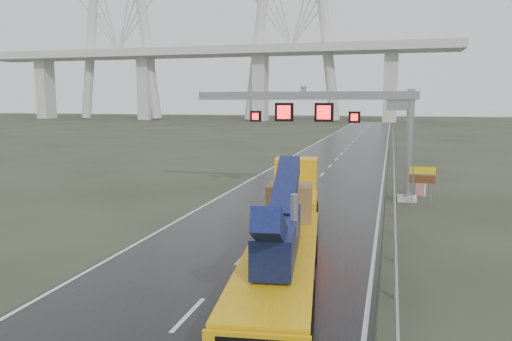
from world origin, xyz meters
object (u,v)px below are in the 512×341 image
(striped_barrier, at_px, (421,188))
(heavy_haul_truck, at_px, (288,215))
(sign_gantry, at_px, (335,114))
(exit_sign_pair, at_px, (422,179))

(striped_barrier, bearing_deg, heavy_haul_truck, -92.05)
(heavy_haul_truck, bearing_deg, sign_gantry, 80.17)
(striped_barrier, bearing_deg, sign_gantry, -139.52)
(sign_gantry, xyz_separation_m, striped_barrier, (5.74, 2.01, -5.10))
(sign_gantry, bearing_deg, striped_barrier, 19.28)
(heavy_haul_truck, distance_m, exit_sign_pair, 12.16)
(sign_gantry, height_order, striped_barrier, sign_gantry)
(heavy_haul_truck, xyz_separation_m, striped_barrier, (6.28, 14.62, -1.05))
(sign_gantry, distance_m, striped_barrier, 7.94)
(sign_gantry, distance_m, heavy_haul_truck, 13.26)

